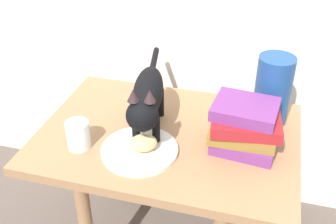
% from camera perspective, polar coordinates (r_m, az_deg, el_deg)
% --- Properties ---
extents(side_table, '(0.81, 0.57, 0.55)m').
position_cam_1_polar(side_table, '(1.32, 0.00, -5.72)').
color(side_table, '#9E724C').
rests_on(side_table, ground).
extents(plate, '(0.23, 0.23, 0.01)m').
position_cam_1_polar(plate, '(1.19, -4.03, -5.41)').
color(plate, silver).
rests_on(plate, side_table).
extents(bread_roll, '(0.10, 0.09, 0.05)m').
position_cam_1_polar(bread_roll, '(1.17, -3.50, -4.40)').
color(bread_roll, '#E0BC7A').
rests_on(bread_roll, plate).
extents(cat, '(0.15, 0.47, 0.23)m').
position_cam_1_polar(cat, '(1.20, -2.96, 2.14)').
color(cat, black).
rests_on(cat, side_table).
extents(book_stack, '(0.21, 0.18, 0.14)m').
position_cam_1_polar(book_stack, '(1.19, 10.78, -2.07)').
color(book_stack, '#72337A').
rests_on(book_stack, side_table).
extents(green_vase, '(0.11, 0.11, 0.23)m').
position_cam_1_polar(green_vase, '(1.31, 14.59, 3.03)').
color(green_vase, navy).
rests_on(green_vase, side_table).
extents(candle_jar, '(0.07, 0.07, 0.08)m').
position_cam_1_polar(candle_jar, '(1.22, -12.56, -3.34)').
color(candle_jar, silver).
rests_on(candle_jar, side_table).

